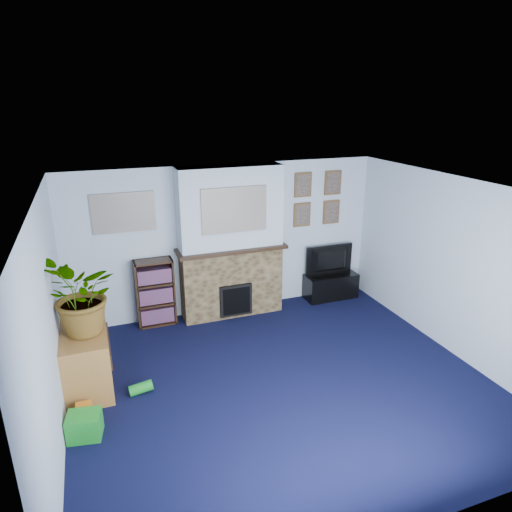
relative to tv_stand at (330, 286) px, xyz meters
name	(u,v)px	position (x,y,z in m)	size (l,w,h in m)	color
floor	(281,382)	(-1.80, -2.03, -0.23)	(5.00, 4.50, 0.01)	black
ceiling	(285,192)	(-1.80, -2.03, 2.17)	(5.00, 4.50, 0.01)	white
wall_back	(227,240)	(-1.80, 0.22, 0.97)	(5.00, 0.04, 2.40)	silver
wall_front	(407,414)	(-1.80, -4.28, 0.97)	(5.00, 0.04, 2.40)	silver
wall_left	(49,330)	(-4.30, -2.03, 0.97)	(0.04, 4.50, 2.40)	silver
wall_right	(455,267)	(0.70, -2.03, 0.97)	(0.04, 4.50, 2.40)	silver
chimney_breast	(231,244)	(-1.80, 0.02, 0.96)	(1.72, 0.50, 2.40)	brown
collage_main	(234,210)	(-1.80, -0.19, 1.55)	(1.00, 0.03, 0.68)	gray
collage_left	(123,213)	(-3.35, 0.21, 1.55)	(0.90, 0.03, 0.58)	gray
portrait_tl	(303,185)	(-0.50, 0.20, 1.77)	(0.30, 0.03, 0.40)	brown
portrait_tr	(333,183)	(0.05, 0.20, 1.77)	(0.30, 0.03, 0.40)	brown
portrait_bl	(302,215)	(-0.50, 0.20, 1.27)	(0.30, 0.03, 0.40)	brown
portrait_br	(331,212)	(0.05, 0.20, 1.27)	(0.30, 0.03, 0.40)	brown
tv_stand	(330,286)	(0.00, 0.00, 0.00)	(0.92, 0.39, 0.43)	black
television	(331,261)	(0.00, 0.02, 0.46)	(0.87, 0.11, 0.50)	black
bookshelf	(155,294)	(-3.01, 0.08, 0.28)	(0.58, 0.28, 1.05)	black
sideboard	(87,362)	(-4.04, -1.31, 0.12)	(0.54, 0.97, 0.75)	olive
potted_plant	(82,296)	(-3.99, -1.36, 1.01)	(0.87, 0.75, 0.96)	#26661E
mantel_clock	(227,243)	(-1.88, -0.03, 1.00)	(0.09, 0.05, 0.12)	gold
mantel_candle	(247,241)	(-1.55, -0.03, 1.01)	(0.05, 0.05, 0.16)	#B2BFC6
mantel_teddy	(199,247)	(-2.32, -0.03, 0.99)	(0.12, 0.12, 0.12)	slate
mantel_can	(273,239)	(-1.12, -0.03, 0.99)	(0.06, 0.06, 0.12)	orange
green_crate	(84,425)	(-4.10, -2.21, -0.08)	(0.34, 0.27, 0.27)	#198C26
toy_ball	(87,372)	(-4.07, -1.11, -0.14)	(0.18, 0.18, 0.18)	#198C26
toy_block	(85,413)	(-4.10, -1.96, -0.12)	(0.17, 0.17, 0.21)	orange
toy_tube	(141,388)	(-3.47, -1.66, -0.15)	(0.13, 0.13, 0.28)	#198C26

